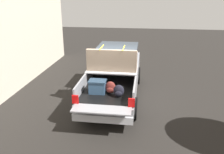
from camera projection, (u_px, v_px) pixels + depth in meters
The scene contains 3 objects.
ground_plane at pixel (114, 97), 10.21m from camera, with size 40.00×40.00×0.00m, color black.
pickup_truck at pixel (115, 72), 10.24m from camera, with size 6.05×2.06×2.23m.
building_facade at pixel (14, 43), 10.55m from camera, with size 11.81×0.36×4.16m, color beige.
Camera 1 is at (-9.25, -1.21, 4.23)m, focal length 38.60 mm.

